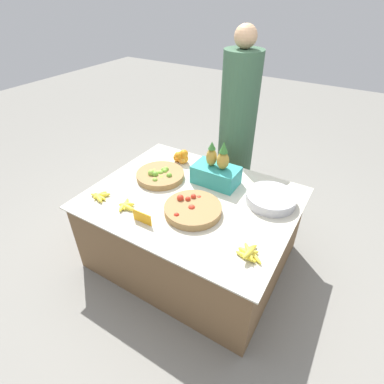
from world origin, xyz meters
The scene contains 12 objects.
ground_plane centered at (0.00, 0.00, 0.00)m, with size 12.00×12.00×0.00m, color gray.
market_table centered at (0.00, 0.00, 0.32)m, with size 1.51×1.20×0.63m.
lime_bowl centered at (-0.36, 0.10, 0.66)m, with size 0.39×0.39×0.09m.
tomato_basket centered at (0.09, -0.15, 0.66)m, with size 0.40×0.40×0.09m.
orange_pile centered at (-0.35, 0.40, 0.69)m, with size 0.14×0.12×0.13m.
metal_bowl centered at (0.52, 0.24, 0.67)m, with size 0.36×0.36×0.07m.
price_sign centered at (-0.14, -0.41, 0.67)m, with size 0.15×0.01×0.09m.
produce_crate centered at (0.06, 0.27, 0.74)m, with size 0.36×0.21×0.38m.
banana_bunch_front_left centered at (0.59, -0.33, 0.65)m, with size 0.17×0.18×0.06m.
banana_bunch_front_center centered at (-0.59, -0.36, 0.65)m, with size 0.15×0.14×0.04m.
banana_bunch_back_center centered at (-0.34, -0.35, 0.65)m, with size 0.15×0.16×0.04m.
vendor_person centered at (-0.09, 0.99, 0.78)m, with size 0.35×0.35×1.69m.
Camera 1 is at (0.94, -1.54, 1.97)m, focal length 28.00 mm.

